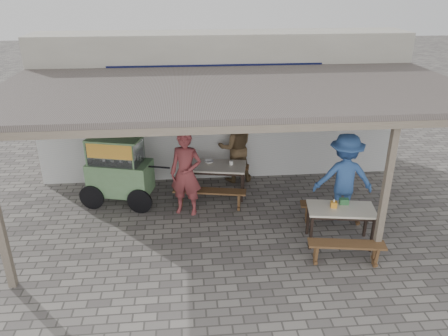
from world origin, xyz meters
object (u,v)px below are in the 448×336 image
bench_right_street (346,249)px  bench_right_wall (333,209)px  patron_wall_side (235,147)px  patron_right_table (344,177)px  bench_left_wall (217,169)px  tissue_box (334,204)px  patron_street_side (186,173)px  table_left (213,168)px  donation_box (344,201)px  condiment_jar (231,163)px  bench_left_street (210,195)px  condiment_bowl (209,162)px  vendor_cart (119,169)px  table_right (341,212)px

bench_right_street → bench_right_wall: size_ratio=1.00×
patron_wall_side → patron_right_table: patron_right_table is taller
patron_wall_side → bench_left_wall: bearing=5.1°
patron_wall_side → tissue_box: patron_wall_side is taller
bench_left_wall → patron_street_side: 1.75m
table_left → bench_left_wall: bearing=90.0°
bench_right_wall → patron_right_table: bearing=51.2°
patron_street_side → donation_box: 3.24m
table_left → donation_box: bearing=-30.7°
bench_left_wall → tissue_box: (1.99, -2.85, 0.46)m
patron_wall_side → condiment_jar: bearing=72.0°
patron_street_side → bench_left_street: bearing=30.3°
bench_left_wall → donation_box: 3.56m
condiment_bowl → bench_right_street: bearing=-54.3°
condiment_bowl → vendor_cart: bearing=-169.0°
patron_street_side → donation_box: patron_street_side is taller
bench_right_wall → patron_street_side: (-2.99, 0.74, 0.59)m
bench_left_street → bench_left_wall: (0.26, 1.34, 0.00)m
patron_street_side → condiment_jar: patron_street_side is taller
bench_left_street → bench_right_wall: 2.63m
bench_right_wall → donation_box: 0.72m
bench_left_wall → patron_street_side: size_ratio=0.87×
patron_wall_side → donation_box: (1.75, -2.83, -0.07)m
vendor_cart → donation_box: (4.44, -1.84, -0.04)m
patron_wall_side → donation_box: 3.33m
table_left → tissue_box: tissue_box is taller
bench_left_wall → condiment_jar: (0.29, -0.69, 0.46)m
table_left → table_right: (2.25, -2.24, -0.01)m
table_left → bench_left_street: (-0.13, -0.67, -0.33)m
bench_left_street → donation_box: 2.89m
bench_left_wall → patron_wall_side: size_ratio=0.92×
bench_right_street → patron_right_table: patron_right_table is taller
donation_box → condiment_bowl: 3.30m
tissue_box → donation_box: tissue_box is taller
patron_right_table → condiment_bowl: patron_right_table is taller
bench_left_wall → bench_right_street: (2.01, -3.61, -0.01)m
bench_left_street → tissue_box: (2.24, -1.51, 0.46)m
patron_right_table → condiment_jar: size_ratio=19.43×
donation_box → bench_left_street: bearing=150.4°
bench_left_street → patron_wall_side: patron_wall_side is taller
patron_street_side → patron_right_table: patron_right_table is taller
condiment_bowl → condiment_jar: bearing=-18.6°
bench_right_wall → patron_street_side: bearing=175.2°
condiment_jar → condiment_bowl: size_ratio=0.45×
tissue_box → condiment_jar: size_ratio=1.16×
bench_right_street → patron_street_side: patron_street_side is taller
vendor_cart → patron_street_side: bearing=-6.0°
bench_left_street → table_left: bearing=90.0°
bench_right_street → condiment_bowl: bearing=134.8°
bench_left_wall → tissue_box: tissue_box is taller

